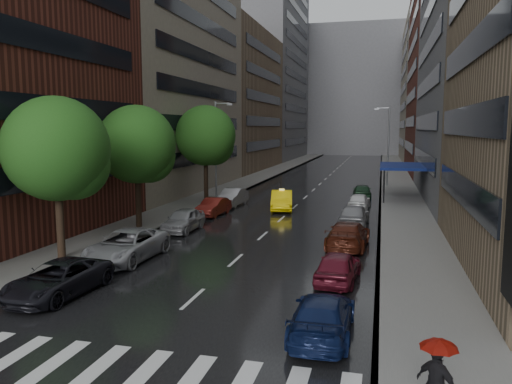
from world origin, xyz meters
TOP-DOWN VIEW (x-y plane):
  - ground at (0.00, 0.00)m, footprint 220.00×220.00m
  - road at (0.00, 50.00)m, footprint 14.00×140.00m
  - sidewalk_left at (-9.00, 50.00)m, footprint 4.00×140.00m
  - sidewalk_right at (9.00, 50.00)m, footprint 4.00×140.00m
  - crosswalk at (0.20, -2.00)m, footprint 13.15×2.80m
  - buildings_left at (-15.00, 58.79)m, footprint 8.00×108.00m
  - buildings_right at (15.00, 56.70)m, footprint 8.05×109.10m
  - building_far at (0.00, 118.00)m, footprint 40.00×14.00m
  - tree_near at (-8.60, 7.76)m, footprint 5.23×5.23m
  - tree_mid at (-8.60, 16.16)m, footprint 5.18×5.18m
  - tree_far at (-8.60, 29.45)m, footprint 5.53×5.53m
  - taxi at (-0.78, 26.07)m, footprint 2.54×5.09m
  - parked_cars_left at (-5.40, 13.02)m, footprint 2.72×29.05m
  - parked_cars_right at (5.40, 16.83)m, footprint 2.43×37.29m
  - ped_red_umbrella at (8.45, -2.77)m, footprint 1.08×1.04m
  - street_lamp_left at (-7.72, 30.00)m, footprint 1.74×0.22m
  - street_lamp_right at (7.72, 45.00)m, footprint 1.74×0.22m
  - awning at (8.98, 35.00)m, footprint 4.00×8.00m

SIDE VIEW (x-z plane):
  - ground at x=0.00m, z-range 0.00..0.00m
  - road at x=0.00m, z-range 0.00..0.01m
  - crosswalk at x=0.20m, z-range 0.01..0.02m
  - sidewalk_left at x=-9.00m, z-range 0.00..0.15m
  - sidewalk_right at x=9.00m, z-range 0.00..0.15m
  - parked_cars_right at x=5.40m, z-range -0.06..1.52m
  - parked_cars_left at x=-5.40m, z-range -0.04..1.52m
  - taxi at x=-0.78m, z-range 0.00..1.60m
  - ped_red_umbrella at x=8.45m, z-range 0.32..2.33m
  - awning at x=8.98m, z-range 1.57..4.70m
  - street_lamp_left at x=-7.72m, z-range 0.39..9.39m
  - street_lamp_right at x=7.72m, z-range 0.39..9.39m
  - tree_mid at x=-8.60m, z-range 1.52..9.77m
  - tree_near at x=-8.60m, z-range 1.53..9.86m
  - tree_far at x=-8.60m, z-range 1.62..10.43m
  - buildings_right at x=15.00m, z-range -2.97..33.03m
  - buildings_left at x=-15.00m, z-range -3.01..34.99m
  - building_far at x=0.00m, z-range 0.00..32.00m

